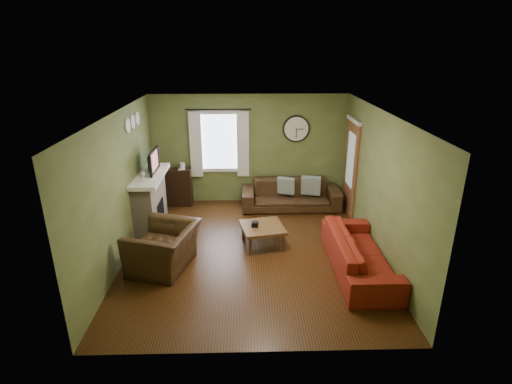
{
  "coord_description": "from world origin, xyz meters",
  "views": [
    {
      "loc": [
        -0.09,
        -6.64,
        3.72
      ],
      "look_at": [
        0.1,
        0.4,
        1.05
      ],
      "focal_mm": 28.0,
      "sensor_mm": 36.0,
      "label": 1
    }
  ],
  "objects_px": {
    "bookshelf": "(176,187)",
    "sofa_red": "(359,253)",
    "armchair": "(164,248)",
    "coffee_table": "(262,236)",
    "sofa_brown": "(291,194)"
  },
  "relations": [
    {
      "from": "armchair",
      "to": "sofa_brown",
      "type": "bearing_deg",
      "value": 152.12
    },
    {
      "from": "bookshelf",
      "to": "sofa_red",
      "type": "height_order",
      "value": "bookshelf"
    },
    {
      "from": "bookshelf",
      "to": "armchair",
      "type": "xyz_separation_m",
      "value": [
        0.24,
        -2.87,
        -0.07
      ]
    },
    {
      "from": "bookshelf",
      "to": "coffee_table",
      "type": "xyz_separation_m",
      "value": [
        1.98,
        -2.13,
        -0.24
      ]
    },
    {
      "from": "armchair",
      "to": "coffee_table",
      "type": "relative_size",
      "value": 1.49
    },
    {
      "from": "sofa_red",
      "to": "armchair",
      "type": "xyz_separation_m",
      "value": [
        -3.36,
        0.2,
        0.05
      ]
    },
    {
      "from": "sofa_red",
      "to": "coffee_table",
      "type": "bearing_deg",
      "value": 59.93
    },
    {
      "from": "sofa_red",
      "to": "armchair",
      "type": "bearing_deg",
      "value": 86.61
    },
    {
      "from": "sofa_brown",
      "to": "sofa_red",
      "type": "distance_m",
      "value": 2.94
    },
    {
      "from": "bookshelf",
      "to": "sofa_brown",
      "type": "distance_m",
      "value": 2.74
    },
    {
      "from": "sofa_brown",
      "to": "coffee_table",
      "type": "bearing_deg",
      "value": -111.74
    },
    {
      "from": "bookshelf",
      "to": "sofa_brown",
      "type": "xyz_separation_m",
      "value": [
        2.73,
        -0.27,
        -0.11
      ]
    },
    {
      "from": "sofa_brown",
      "to": "coffee_table",
      "type": "distance_m",
      "value": 2.01
    },
    {
      "from": "bookshelf",
      "to": "armchair",
      "type": "bearing_deg",
      "value": -85.18
    },
    {
      "from": "sofa_red",
      "to": "bookshelf",
      "type": "bearing_deg",
      "value": 49.57
    }
  ]
}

